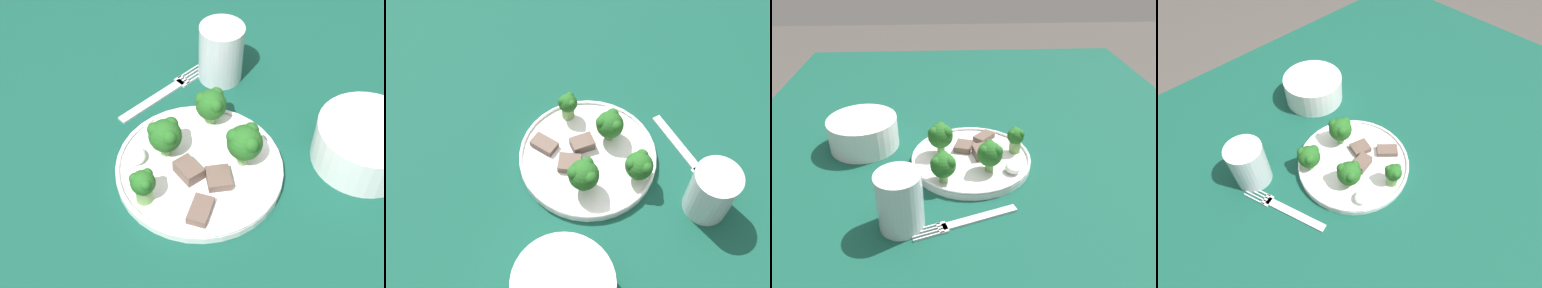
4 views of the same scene
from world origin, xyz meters
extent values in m
cube|color=#114738|center=(0.00, 0.00, 0.69)|extent=(1.38, 1.09, 0.03)
cylinder|color=brown|center=(-0.63, 0.48, 0.34)|extent=(0.06, 0.06, 0.67)
cylinder|color=white|center=(-0.05, 0.02, 0.71)|extent=(0.24, 0.24, 0.01)
torus|color=white|center=(-0.05, 0.02, 0.72)|extent=(0.24, 0.24, 0.01)
cube|color=silver|center=(-0.22, 0.02, 0.71)|extent=(0.06, 0.13, 0.00)
cube|color=silver|center=(-0.24, 0.08, 0.71)|extent=(0.03, 0.02, 0.00)
cube|color=silver|center=(-0.24, 0.11, 0.71)|extent=(0.02, 0.05, 0.00)
cube|color=silver|center=(-0.24, 0.10, 0.71)|extent=(0.02, 0.05, 0.00)
cube|color=silver|center=(-0.25, 0.10, 0.71)|extent=(0.02, 0.05, 0.00)
cube|color=silver|center=(-0.26, 0.10, 0.71)|extent=(0.02, 0.05, 0.00)
cylinder|color=white|center=(0.02, 0.24, 0.74)|extent=(0.15, 0.15, 0.07)
cylinder|color=white|center=(0.02, 0.24, 0.73)|extent=(0.12, 0.12, 0.05)
cylinder|color=silver|center=(-0.23, 0.14, 0.75)|extent=(0.07, 0.07, 0.10)
cylinder|color=silver|center=(-0.23, 0.14, 0.73)|extent=(0.06, 0.06, 0.05)
cylinder|color=#709E56|center=(-0.13, 0.07, 0.73)|extent=(0.02, 0.02, 0.02)
sphere|color=#215B1E|center=(-0.13, 0.07, 0.75)|extent=(0.05, 0.05, 0.05)
sphere|color=#215B1E|center=(-0.11, 0.07, 0.76)|extent=(0.02, 0.02, 0.02)
sphere|color=#215B1E|center=(-0.14, 0.09, 0.76)|extent=(0.02, 0.02, 0.02)
sphere|color=#215B1E|center=(-0.14, 0.06, 0.76)|extent=(0.02, 0.02, 0.02)
cylinder|color=#709E56|center=(-0.04, -0.07, 0.73)|extent=(0.02, 0.02, 0.03)
sphere|color=#215B1E|center=(-0.04, -0.07, 0.75)|extent=(0.03, 0.03, 0.03)
sphere|color=#215B1E|center=(-0.03, -0.07, 0.76)|extent=(0.02, 0.02, 0.02)
sphere|color=#215B1E|center=(-0.04, -0.06, 0.76)|extent=(0.02, 0.02, 0.02)
sphere|color=#215B1E|center=(-0.04, -0.08, 0.76)|extent=(0.02, 0.02, 0.02)
cylinder|color=#709E56|center=(-0.04, 0.08, 0.73)|extent=(0.01, 0.01, 0.02)
sphere|color=#215B1E|center=(-0.04, 0.08, 0.76)|extent=(0.05, 0.05, 0.05)
sphere|color=#215B1E|center=(-0.02, 0.08, 0.77)|extent=(0.02, 0.02, 0.02)
sphere|color=#215B1E|center=(-0.04, 0.09, 0.77)|extent=(0.02, 0.02, 0.02)
sphere|color=#215B1E|center=(-0.04, 0.07, 0.77)|extent=(0.02, 0.02, 0.02)
cylinder|color=#709E56|center=(-0.10, -0.01, 0.73)|extent=(0.02, 0.02, 0.02)
sphere|color=#215B1E|center=(-0.10, -0.01, 0.75)|extent=(0.05, 0.05, 0.05)
sphere|color=#215B1E|center=(-0.08, -0.01, 0.76)|extent=(0.02, 0.02, 0.02)
sphere|color=#215B1E|center=(-0.11, 0.00, 0.76)|extent=(0.02, 0.02, 0.02)
sphere|color=#215B1E|center=(-0.11, -0.03, 0.76)|extent=(0.02, 0.02, 0.02)
cube|color=brown|center=(-0.02, 0.03, 0.72)|extent=(0.05, 0.04, 0.01)
cube|color=brown|center=(0.02, -0.01, 0.72)|extent=(0.05, 0.05, 0.01)
cube|color=brown|center=(-0.05, 0.00, 0.73)|extent=(0.04, 0.03, 0.02)
ellipsoid|color=white|center=(-0.11, -0.06, 0.73)|extent=(0.03, 0.03, 0.02)
camera|label=1|loc=(0.37, -0.19, 1.31)|focal=50.00mm
camera|label=2|loc=(0.03, 0.42, 1.38)|focal=42.00mm
camera|label=3|loc=(-0.68, 0.07, 1.13)|focal=35.00mm
camera|label=4|loc=(-0.32, -0.24, 1.24)|focal=28.00mm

